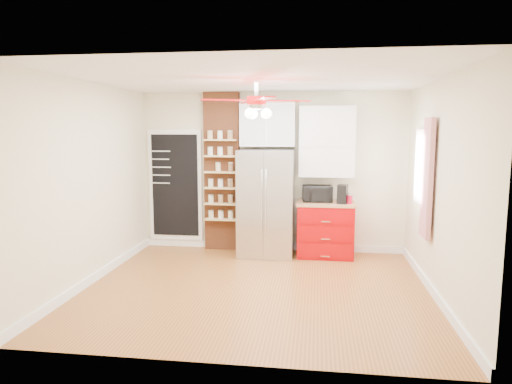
# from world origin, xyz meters

# --- Properties ---
(floor) EXTENTS (4.50, 4.50, 0.00)m
(floor) POSITION_xyz_m (0.00, 0.00, 0.00)
(floor) COLOR #9C5E27
(floor) RESTS_ON ground
(ceiling) EXTENTS (4.50, 4.50, 0.00)m
(ceiling) POSITION_xyz_m (0.00, 0.00, 2.70)
(ceiling) COLOR white
(ceiling) RESTS_ON wall_back
(wall_back) EXTENTS (4.50, 0.02, 2.70)m
(wall_back) POSITION_xyz_m (0.00, 2.00, 1.35)
(wall_back) COLOR beige
(wall_back) RESTS_ON floor
(wall_front) EXTENTS (4.50, 0.02, 2.70)m
(wall_front) POSITION_xyz_m (0.00, -2.00, 1.35)
(wall_front) COLOR beige
(wall_front) RESTS_ON floor
(wall_left) EXTENTS (0.02, 4.00, 2.70)m
(wall_left) POSITION_xyz_m (-2.25, 0.00, 1.35)
(wall_left) COLOR beige
(wall_left) RESTS_ON floor
(wall_right) EXTENTS (0.02, 4.00, 2.70)m
(wall_right) POSITION_xyz_m (2.25, 0.00, 1.35)
(wall_right) COLOR beige
(wall_right) RESTS_ON floor
(chalkboard) EXTENTS (0.95, 0.05, 1.95)m
(chalkboard) POSITION_xyz_m (-1.70, 1.96, 1.10)
(chalkboard) COLOR white
(chalkboard) RESTS_ON wall_back
(brick_pillar) EXTENTS (0.60, 0.16, 2.70)m
(brick_pillar) POSITION_xyz_m (-0.85, 1.92, 1.35)
(brick_pillar) COLOR brown
(brick_pillar) RESTS_ON floor
(fridge) EXTENTS (0.90, 0.70, 1.75)m
(fridge) POSITION_xyz_m (-0.05, 1.63, 0.88)
(fridge) COLOR silver
(fridge) RESTS_ON floor
(upper_glass_cabinet) EXTENTS (0.90, 0.35, 0.70)m
(upper_glass_cabinet) POSITION_xyz_m (-0.05, 1.82, 2.15)
(upper_glass_cabinet) COLOR white
(upper_glass_cabinet) RESTS_ON wall_back
(red_cabinet) EXTENTS (0.94, 0.64, 0.90)m
(red_cabinet) POSITION_xyz_m (0.92, 1.68, 0.45)
(red_cabinet) COLOR #A20105
(red_cabinet) RESTS_ON floor
(upper_shelf_unit) EXTENTS (0.90, 0.30, 1.15)m
(upper_shelf_unit) POSITION_xyz_m (0.92, 1.85, 1.88)
(upper_shelf_unit) COLOR white
(upper_shelf_unit) RESTS_ON wall_back
(window) EXTENTS (0.04, 0.75, 1.05)m
(window) POSITION_xyz_m (2.23, 0.90, 1.55)
(window) COLOR white
(window) RESTS_ON wall_right
(curtain) EXTENTS (0.06, 0.40, 1.55)m
(curtain) POSITION_xyz_m (2.18, 0.35, 1.45)
(curtain) COLOR #B51826
(curtain) RESTS_ON wall_right
(ceiling_fan) EXTENTS (1.40, 1.40, 0.44)m
(ceiling_fan) POSITION_xyz_m (0.00, 0.00, 2.42)
(ceiling_fan) COLOR silver
(ceiling_fan) RESTS_ON ceiling
(toaster_oven) EXTENTS (0.50, 0.36, 0.26)m
(toaster_oven) POSITION_xyz_m (0.78, 1.72, 1.03)
(toaster_oven) COLOR black
(toaster_oven) RESTS_ON red_cabinet
(coffee_maker) EXTENTS (0.19, 0.23, 0.30)m
(coffee_maker) POSITION_xyz_m (1.18, 1.58, 1.05)
(coffee_maker) COLOR black
(coffee_maker) RESTS_ON red_cabinet
(canister_left) EXTENTS (0.12, 0.12, 0.14)m
(canister_left) POSITION_xyz_m (1.29, 1.55, 0.97)
(canister_left) COLOR #B30922
(canister_left) RESTS_ON red_cabinet
(canister_right) EXTENTS (0.12, 0.12, 0.13)m
(canister_right) POSITION_xyz_m (1.29, 1.76, 0.97)
(canister_right) COLOR #A50913
(canister_right) RESTS_ON red_cabinet
(pantry_jar_oats) EXTENTS (0.12, 0.12, 0.14)m
(pantry_jar_oats) POSITION_xyz_m (-0.89, 1.81, 1.44)
(pantry_jar_oats) COLOR beige
(pantry_jar_oats) RESTS_ON brick_pillar
(pantry_jar_beans) EXTENTS (0.11, 0.11, 0.14)m
(pantry_jar_beans) POSITION_xyz_m (-0.67, 1.77, 1.44)
(pantry_jar_beans) COLOR brown
(pantry_jar_beans) RESTS_ON brick_pillar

